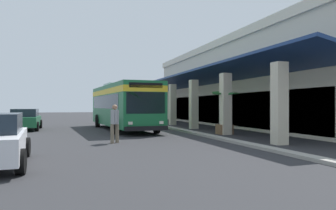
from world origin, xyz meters
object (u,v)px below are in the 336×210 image
object	(u,v)px
pedestrian	(115,121)
potted_palm	(224,122)
parked_sedan_green	(25,119)
transit_bus	(123,103)

from	to	relation	value
pedestrian	potted_palm	distance (m)	7.36
parked_sedan_green	pedestrian	size ratio (longest dim) A/B	2.53
pedestrian	potted_palm	xyz separation A→B (m)	(-2.69, 6.85, -0.27)
potted_palm	transit_bus	bearing A→B (deg)	-136.94
transit_bus	pedestrian	size ratio (longest dim) A/B	6.52
parked_sedan_green	pedestrian	world-z (taller)	pedestrian
potted_palm	parked_sedan_green	bearing A→B (deg)	-121.18
transit_bus	parked_sedan_green	distance (m)	6.84
transit_bus	parked_sedan_green	world-z (taller)	transit_bus
transit_bus	potted_palm	world-z (taller)	transit_bus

